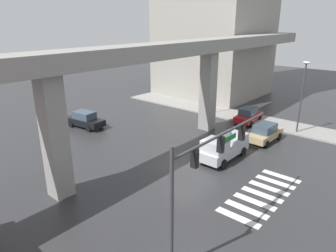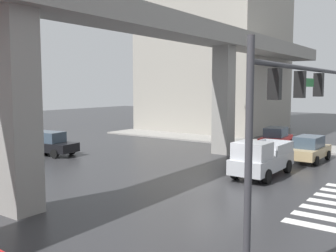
{
  "view_description": "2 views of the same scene",
  "coord_description": "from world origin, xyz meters",
  "px_view_note": "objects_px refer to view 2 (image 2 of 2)",
  "views": [
    {
      "loc": [
        -17.56,
        -13.03,
        10.96
      ],
      "look_at": [
        -0.14,
        1.87,
        3.03
      ],
      "focal_mm": 32.94,
      "sensor_mm": 36.0,
      "label": 1
    },
    {
      "loc": [
        -17.38,
        -9.53,
        5.0
      ],
      "look_at": [
        1.32,
        3.86,
        2.68
      ],
      "focal_mm": 41.37,
      "sensor_mm": 36.0,
      "label": 2
    }
  ],
  "objects_px": {
    "pickup_truck": "(260,159)",
    "sedan_red": "(276,138)",
    "sedan_tan": "(309,149)",
    "sedan_black": "(49,143)",
    "street_lamp_mid_block": "(222,92)",
    "traffic_signal_mast": "(287,103)"
  },
  "relations": [
    {
      "from": "sedan_black",
      "to": "traffic_signal_mast",
      "type": "bearing_deg",
      "value": -108.61
    },
    {
      "from": "traffic_signal_mast",
      "to": "sedan_black",
      "type": "bearing_deg",
      "value": 71.39
    },
    {
      "from": "pickup_truck",
      "to": "sedan_tan",
      "type": "height_order",
      "value": "pickup_truck"
    },
    {
      "from": "sedan_red",
      "to": "sedan_tan",
      "type": "xyz_separation_m",
      "value": [
        -4.22,
        -3.83,
        0.0
      ]
    },
    {
      "from": "sedan_tan",
      "to": "sedan_red",
      "type": "bearing_deg",
      "value": 42.28
    },
    {
      "from": "sedan_black",
      "to": "sedan_red",
      "type": "distance_m",
      "value": 17.94
    },
    {
      "from": "sedan_tan",
      "to": "traffic_signal_mast",
      "type": "xyz_separation_m",
      "value": [
        -15.33,
        -3.54,
        3.7
      ]
    },
    {
      "from": "sedan_red",
      "to": "sedan_black",
      "type": "bearing_deg",
      "value": 135.79
    },
    {
      "from": "pickup_truck",
      "to": "traffic_signal_mast",
      "type": "height_order",
      "value": "traffic_signal_mast"
    },
    {
      "from": "sedan_red",
      "to": "sedan_tan",
      "type": "height_order",
      "value": "same"
    },
    {
      "from": "sedan_red",
      "to": "street_lamp_mid_block",
      "type": "xyz_separation_m",
      "value": [
        0.03,
        4.98,
        3.7
      ]
    },
    {
      "from": "pickup_truck",
      "to": "sedan_red",
      "type": "xyz_separation_m",
      "value": [
        10.43,
        2.92,
        -0.14
      ]
    },
    {
      "from": "pickup_truck",
      "to": "traffic_signal_mast",
      "type": "relative_size",
      "value": 0.59
    },
    {
      "from": "traffic_signal_mast",
      "to": "street_lamp_mid_block",
      "type": "bearing_deg",
      "value": 32.25
    },
    {
      "from": "sedan_tan",
      "to": "sedan_black",
      "type": "bearing_deg",
      "value": 117.87
    },
    {
      "from": "street_lamp_mid_block",
      "to": "sedan_tan",
      "type": "bearing_deg",
      "value": -115.73
    },
    {
      "from": "sedan_tan",
      "to": "pickup_truck",
      "type": "bearing_deg",
      "value": 171.6
    },
    {
      "from": "sedan_black",
      "to": "sedan_red",
      "type": "bearing_deg",
      "value": -44.21
    },
    {
      "from": "pickup_truck",
      "to": "sedan_red",
      "type": "bearing_deg",
      "value": 15.63
    },
    {
      "from": "pickup_truck",
      "to": "sedan_black",
      "type": "distance_m",
      "value": 15.62
    },
    {
      "from": "pickup_truck",
      "to": "traffic_signal_mast",
      "type": "bearing_deg",
      "value": -153.96
    },
    {
      "from": "traffic_signal_mast",
      "to": "street_lamp_mid_block",
      "type": "relative_size",
      "value": 1.2
    }
  ]
}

